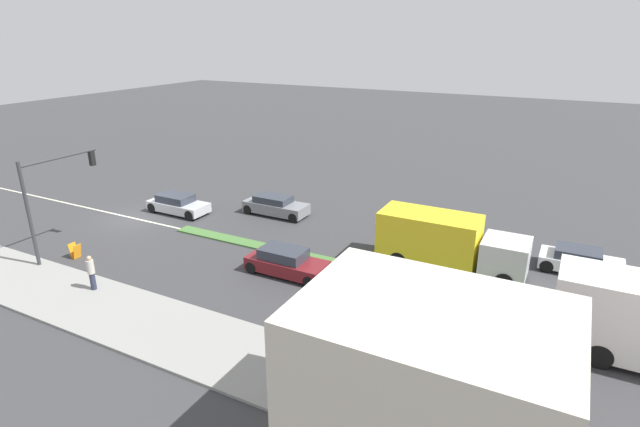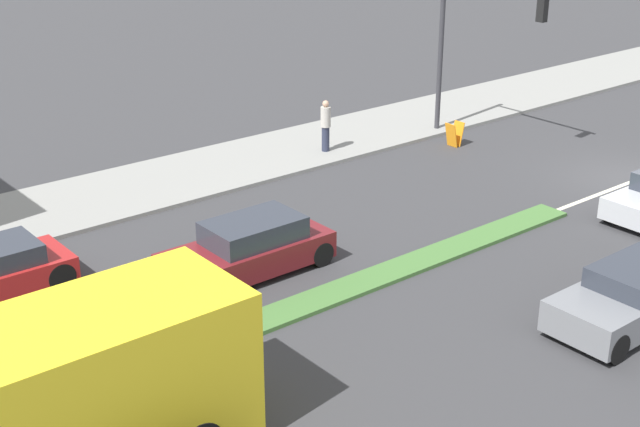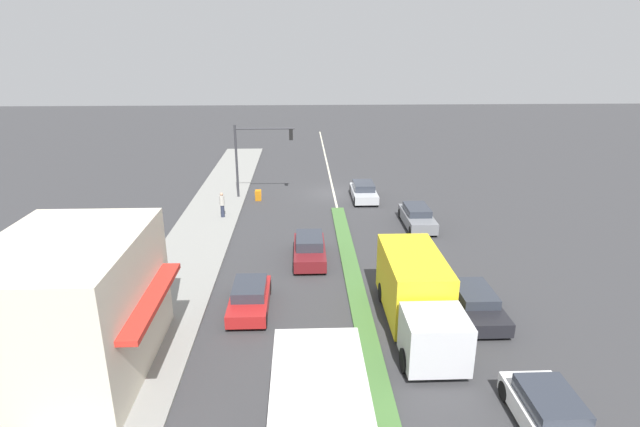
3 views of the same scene
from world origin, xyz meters
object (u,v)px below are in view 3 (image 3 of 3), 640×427
object	(u,v)px
van_white	(551,415)
suv_grey	(417,217)
pedestrian	(222,204)
sedan_maroon	(309,249)
warning_aframe_sign	(258,196)
hatchback_red	(250,297)
traffic_signal_main	(255,149)
sedan_dark	(475,303)
sedan_silver	(364,192)
delivery_truck	(417,294)

from	to	relation	value
van_white	suv_grey	bearing A→B (deg)	-90.00
pedestrian	sedan_maroon	bearing A→B (deg)	129.09
pedestrian	warning_aframe_sign	world-z (taller)	pedestrian
hatchback_red	sedan_maroon	distance (m)	6.05
suv_grey	pedestrian	bearing A→B (deg)	-8.72
sedan_maroon	pedestrian	bearing A→B (deg)	-50.91
traffic_signal_main	sedan_maroon	bearing A→B (deg)	108.04
traffic_signal_main	suv_grey	size ratio (longest dim) A/B	1.27
sedan_dark	sedan_maroon	world-z (taller)	sedan_maroon
suv_grey	sedan_dark	distance (m)	11.45
van_white	sedan_maroon	bearing A→B (deg)	-61.61
warning_aframe_sign	pedestrian	bearing A→B (deg)	62.20
traffic_signal_main	sedan_dark	bearing A→B (deg)	121.30
sedan_maroon	sedan_dark	bearing A→B (deg)	139.05
warning_aframe_sign	traffic_signal_main	bearing A→B (deg)	-77.30
hatchback_red	pedestrian	bearing A→B (deg)	-76.34
hatchback_red	sedan_dark	distance (m)	10.04
sedan_silver	sedan_maroon	world-z (taller)	sedan_maroon
warning_aframe_sign	sedan_dark	distance (m)	20.62
sedan_silver	sedan_dark	distance (m)	17.79
hatchback_red	van_white	distance (m)	12.78
pedestrian	delivery_truck	bearing A→B (deg)	125.82
pedestrian	suv_grey	world-z (taller)	pedestrian
pedestrian	suv_grey	distance (m)	13.22
delivery_truck	sedan_dark	world-z (taller)	delivery_truck
hatchback_red	sedan_dark	world-z (taller)	hatchback_red
delivery_truck	suv_grey	bearing A→B (deg)	-102.92
traffic_signal_main	van_white	xyz separation A→B (m)	(-11.12, 25.37, -3.28)
sedan_maroon	traffic_signal_main	bearing A→B (deg)	-71.96
delivery_truck	van_white	bearing A→B (deg)	113.89
warning_aframe_sign	sedan_silver	world-z (taller)	sedan_silver
warning_aframe_sign	sedan_maroon	size ratio (longest dim) A/B	0.20
sedan_silver	delivery_truck	bearing A→B (deg)	90.00
traffic_signal_main	hatchback_red	distance (m)	17.77
pedestrian	hatchback_red	size ratio (longest dim) A/B	0.44
sedan_dark	hatchback_red	bearing A→B (deg)	-5.03
traffic_signal_main	hatchback_red	bearing A→B (deg)	93.69
pedestrian	delivery_truck	world-z (taller)	delivery_truck
van_white	sedan_maroon	world-z (taller)	sedan_maroon
pedestrian	sedan_maroon	size ratio (longest dim) A/B	0.42
suv_grey	warning_aframe_sign	bearing A→B (deg)	-28.82
sedan_silver	sedan_dark	world-z (taller)	sedan_silver
suv_grey	sedan_maroon	bearing A→B (deg)	35.88
delivery_truck	sedan_silver	world-z (taller)	delivery_truck
warning_aframe_sign	hatchback_red	bearing A→B (deg)	93.24
pedestrian	sedan_maroon	world-z (taller)	pedestrian
warning_aframe_sign	sedan_silver	bearing A→B (deg)	-179.36
traffic_signal_main	warning_aframe_sign	size ratio (longest dim) A/B	6.69
traffic_signal_main	sedan_silver	distance (m)	8.97
hatchback_red	suv_grey	distance (m)	14.55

